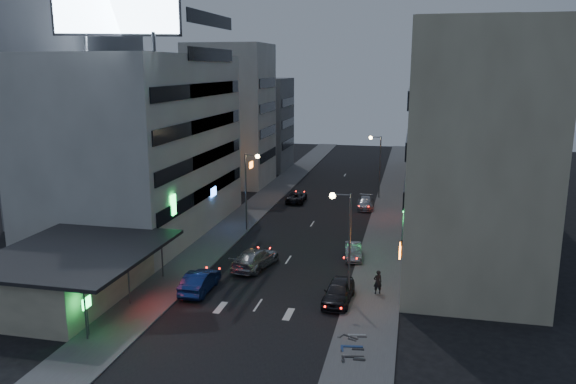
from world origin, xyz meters
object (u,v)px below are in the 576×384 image
(parked_car_left, at_px, (296,197))
(scooter_black_b, at_px, (359,331))
(road_car_blue, at_px, (200,281))
(parked_car_right_near, at_px, (339,292))
(scooter_blue, at_px, (364,337))
(scooter_silver_b, at_px, (366,327))
(road_car_silver, at_px, (255,258))
(scooter_black_a, at_px, (365,347))
(scooter_silver_a, at_px, (365,348))
(parked_car_right_mid, at_px, (353,251))
(person, at_px, (378,282))
(parked_car_right_far, at_px, (366,203))

(parked_car_left, bearing_deg, scooter_black_b, 106.10)
(road_car_blue, xyz_separation_m, scooter_black_b, (12.67, -5.28, -0.19))
(parked_car_right_near, xyz_separation_m, scooter_blue, (2.40, -6.46, -0.08))
(parked_car_left, bearing_deg, scooter_silver_b, 106.99)
(road_car_silver, distance_m, scooter_black_b, 15.03)
(scooter_black_a, height_order, scooter_blue, scooter_blue)
(scooter_silver_a, height_order, scooter_black_b, scooter_silver_a)
(parked_car_right_mid, height_order, road_car_blue, road_car_blue)
(parked_car_left, bearing_deg, road_car_silver, 91.67)
(parked_car_right_near, height_order, road_car_blue, road_car_blue)
(person, distance_m, scooter_black_b, 7.59)
(parked_car_right_mid, height_order, scooter_black_b, parked_car_right_mid)
(parked_car_right_mid, xyz_separation_m, road_car_silver, (-7.92, -4.18, 0.16))
(scooter_blue, bearing_deg, scooter_silver_a, -179.26)
(scooter_silver_a, bearing_deg, road_car_silver, 36.00)
(road_car_blue, bearing_deg, scooter_silver_b, 160.24)
(parked_car_right_mid, height_order, road_car_silver, road_car_silver)
(scooter_blue, height_order, scooter_silver_b, scooter_blue)
(road_car_blue, bearing_deg, scooter_silver_a, 150.09)
(parked_car_right_near, bearing_deg, parked_car_right_far, 93.78)
(parked_car_right_far, bearing_deg, parked_car_right_mid, -91.84)
(scooter_black_a, relative_size, scooter_black_b, 1.19)
(road_car_silver, height_order, scooter_black_b, road_car_silver)
(scooter_blue, relative_size, scooter_black_b, 1.22)
(parked_car_right_far, height_order, person, person)
(parked_car_right_far, relative_size, scooter_black_b, 2.82)
(road_car_silver, distance_m, scooter_black_a, 16.95)
(road_car_blue, bearing_deg, person, -170.77)
(parked_car_left, height_order, scooter_black_b, parked_car_left)
(person, distance_m, scooter_silver_a, 9.73)
(scooter_black_b, bearing_deg, parked_car_right_mid, 32.34)
(person, bearing_deg, road_car_blue, -15.21)
(parked_car_right_far, bearing_deg, parked_car_right_near, -92.41)
(road_car_blue, bearing_deg, parked_car_right_mid, -136.78)
(parked_car_right_far, distance_m, road_car_blue, 30.40)
(parked_car_right_near, height_order, scooter_black_a, parked_car_right_near)
(parked_car_right_near, relative_size, parked_car_left, 1.00)
(parked_car_right_near, distance_m, scooter_black_a, 8.08)
(parked_car_left, distance_m, scooter_black_b, 37.26)
(scooter_black_b, xyz_separation_m, scooter_silver_b, (0.37, 0.72, 0.01))
(road_car_blue, distance_m, scooter_silver_b, 13.81)
(road_car_blue, height_order, scooter_black_b, road_car_blue)
(parked_car_right_mid, distance_m, scooter_black_a, 17.67)
(scooter_silver_a, bearing_deg, parked_car_right_far, 2.80)
(road_car_silver, distance_m, scooter_silver_b, 14.76)
(parked_car_right_far, distance_m, scooter_silver_b, 33.37)
(scooter_blue, bearing_deg, scooter_silver_b, -9.28)
(road_car_blue, height_order, road_car_silver, road_car_silver)
(parked_car_right_near, bearing_deg, road_car_silver, 147.25)
(road_car_blue, bearing_deg, scooter_blue, 154.21)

